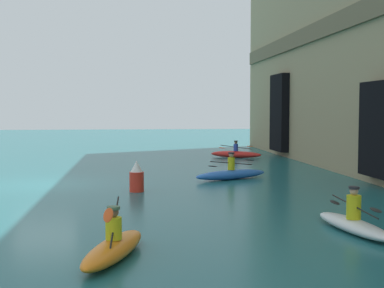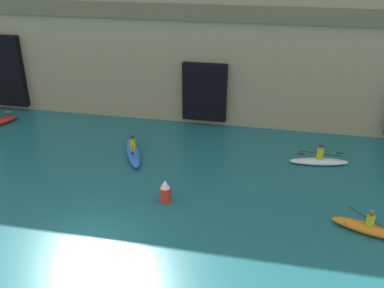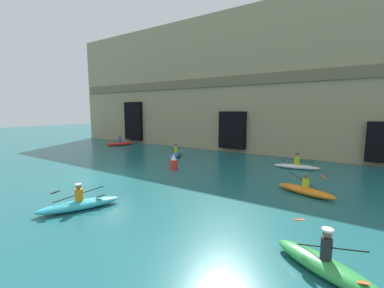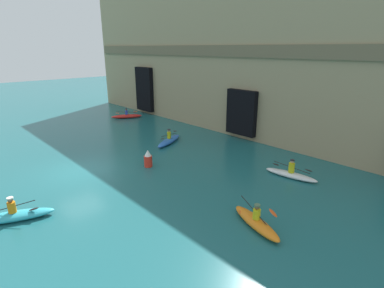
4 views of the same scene
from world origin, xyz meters
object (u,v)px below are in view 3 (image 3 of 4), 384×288
object	(u,v)px
kayak_blue	(176,154)
marker_buoy	(174,163)
kayak_cyan	(80,204)
kayak_orange	(305,190)
kayak_green	(325,265)
kayak_white	(296,166)
kayak_red	(120,144)

from	to	relation	value
kayak_blue	marker_buoy	xyz separation A→B (m)	(2.99, -4.11, 0.28)
kayak_cyan	kayak_orange	xyz separation A→B (m)	(7.66, 7.56, 0.00)
kayak_green	kayak_orange	size ratio (longest dim) A/B	0.98
kayak_cyan	marker_buoy	xyz separation A→B (m)	(-1.22, 8.11, 0.29)
kayak_blue	kayak_orange	bearing A→B (deg)	-136.40
kayak_cyan	kayak_green	world-z (taller)	kayak_green
kayak_green	kayak_cyan	bearing A→B (deg)	33.11
kayak_green	kayak_white	bearing A→B (deg)	-47.84
kayak_red	kayak_green	xyz separation A→B (m)	(23.83, -13.44, 0.02)
kayak_white	kayak_blue	size ratio (longest dim) A/B	0.90
kayak_white	marker_buoy	size ratio (longest dim) A/B	2.81
kayak_red	kayak_orange	world-z (taller)	kayak_orange
kayak_red	marker_buoy	size ratio (longest dim) A/B	2.85
kayak_cyan	kayak_blue	distance (m)	12.93
kayak_red	kayak_blue	world-z (taller)	kayak_blue
kayak_green	kayak_blue	world-z (taller)	kayak_green
kayak_red	marker_buoy	world-z (taller)	marker_buoy
kayak_red	marker_buoy	xyz separation A→B (m)	(13.26, -6.34, 0.29)
kayak_white	kayak_green	bearing A→B (deg)	-83.11
kayak_red	kayak_orange	xyz separation A→B (m)	(22.14, -6.90, 0.00)
kayak_cyan	kayak_green	xyz separation A→B (m)	(9.34, 1.01, 0.02)
kayak_orange	kayak_red	bearing A→B (deg)	-179.13
kayak_green	kayak_blue	xyz separation A→B (m)	(-13.56, 11.21, -0.01)
kayak_green	kayak_orange	distance (m)	6.76
kayak_green	kayak_orange	bearing A→B (deg)	-48.61
kayak_cyan	kayak_red	bearing A→B (deg)	67.85
kayak_blue	kayak_orange	world-z (taller)	kayak_orange
marker_buoy	kayak_blue	bearing A→B (deg)	126.05
kayak_white	marker_buoy	distance (m)	8.91
marker_buoy	kayak_cyan	bearing A→B (deg)	-81.44
kayak_cyan	marker_buoy	bearing A→B (deg)	31.36
kayak_white	kayak_red	bearing A→B (deg)	168.56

